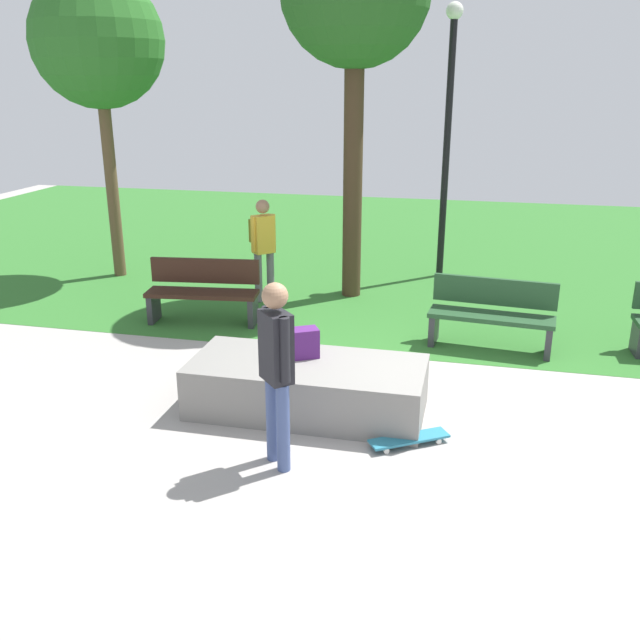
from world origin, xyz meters
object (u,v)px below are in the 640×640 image
object	(u,v)px
pedestrian_with_backpack	(263,241)
concrete_ledge	(307,387)
backpack_on_ledge	(305,343)
tree_slender_maple	(98,42)
park_bench_near_lamppost	(203,290)
skater_performing_trick	(276,362)
park_bench_near_path	(492,313)
lamp_post	(448,119)
skateboard_by_ledge	(409,439)

from	to	relation	value
pedestrian_with_backpack	concrete_ledge	bearing A→B (deg)	-65.93
backpack_on_ledge	tree_slender_maple	xyz separation A→B (m)	(-4.56, 4.33, 3.22)
park_bench_near_lamppost	skater_performing_trick	bearing A→B (deg)	-58.78
backpack_on_ledge	park_bench_near_lamppost	xyz separation A→B (m)	(-2.10, 2.29, -0.23)
park_bench_near_lamppost	park_bench_near_path	size ratio (longest dim) A/B	1.00
park_bench_near_path	pedestrian_with_backpack	distance (m)	3.80
skater_performing_trick	pedestrian_with_backpack	xyz separation A→B (m)	(-1.63, 4.77, -0.06)
skater_performing_trick	park_bench_near_path	bearing A→B (deg)	61.28
backpack_on_ledge	park_bench_near_lamppost	size ratio (longest dim) A/B	0.19
tree_slender_maple	pedestrian_with_backpack	world-z (taller)	tree_slender_maple
lamp_post	park_bench_near_path	bearing A→B (deg)	-75.49
backpack_on_ledge	park_bench_near_path	distance (m)	2.94
tree_slender_maple	lamp_post	distance (m)	5.90
skateboard_by_ledge	concrete_ledge	bearing A→B (deg)	156.37
lamp_post	concrete_ledge	bearing A→B (deg)	-100.05
park_bench_near_lamppost	tree_slender_maple	bearing A→B (deg)	140.30
park_bench_near_path	tree_slender_maple	distance (m)	7.69
pedestrian_with_backpack	park_bench_near_path	bearing A→B (deg)	-20.36
backpack_on_ledge	concrete_ledge	bearing A→B (deg)	83.15
backpack_on_ledge	lamp_post	distance (m)	6.04
skateboard_by_ledge	lamp_post	world-z (taller)	lamp_post
backpack_on_ledge	skater_performing_trick	size ratio (longest dim) A/B	0.18
skater_performing_trick	skateboard_by_ledge	bearing A→B (deg)	29.00
skater_performing_trick	lamp_post	world-z (taller)	lamp_post
backpack_on_ledge	park_bench_near_path	xyz separation A→B (m)	(1.97, 2.17, -0.23)
concrete_ledge	tree_slender_maple	size ratio (longest dim) A/B	0.49
concrete_ledge	skater_performing_trick	bearing A→B (deg)	-89.59
backpack_on_ledge	tree_slender_maple	distance (m)	7.07
park_bench_near_path	backpack_on_ledge	bearing A→B (deg)	-132.24
skateboard_by_ledge	tree_slender_maple	distance (m)	8.55
skater_performing_trick	park_bench_near_path	world-z (taller)	skater_performing_trick
backpack_on_ledge	skater_performing_trick	distance (m)	1.33
lamp_post	pedestrian_with_backpack	world-z (taller)	lamp_post
skateboard_by_ledge	tree_slender_maple	xyz separation A→B (m)	(-5.77, 5.00, 3.86)
skater_performing_trick	tree_slender_maple	world-z (taller)	tree_slender_maple
backpack_on_ledge	pedestrian_with_backpack	xyz separation A→B (m)	(-1.56, 3.48, 0.26)
tree_slender_maple	park_bench_near_path	bearing A→B (deg)	-18.35
park_bench_near_lamppost	backpack_on_ledge	bearing A→B (deg)	-47.51
backpack_on_ledge	pedestrian_with_backpack	world-z (taller)	pedestrian_with_backpack
pedestrian_with_backpack	lamp_post	bearing A→B (deg)	38.61
concrete_ledge	pedestrian_with_backpack	world-z (taller)	pedestrian_with_backpack
tree_slender_maple	lamp_post	size ratio (longest dim) A/B	1.11
skater_performing_trick	park_bench_near_lamppost	size ratio (longest dim) A/B	1.06
pedestrian_with_backpack	skateboard_by_ledge	bearing A→B (deg)	-56.21
backpack_on_ledge	tree_slender_maple	world-z (taller)	tree_slender_maple
skateboard_by_ledge	lamp_post	xyz separation A→B (m)	(-0.13, 6.25, 2.67)
skateboard_by_ledge	park_bench_near_lamppost	distance (m)	4.46
concrete_ledge	lamp_post	distance (m)	6.34
skater_performing_trick	skateboard_by_ledge	size ratio (longest dim) A/B	2.24
concrete_ledge	pedestrian_with_backpack	distance (m)	4.05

